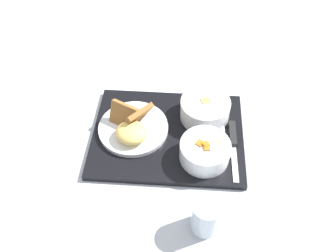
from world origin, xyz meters
TOP-DOWN VIEW (x-y plane):
  - ground_plane at (0.00, 0.00)m, footprint 4.00×4.00m
  - serving_tray at (0.00, 0.00)m, footprint 0.43×0.34m
  - bowl_salad at (-0.10, 0.07)m, footprint 0.13×0.13m
  - bowl_soup at (-0.10, -0.07)m, footprint 0.14×0.14m
  - plate_main at (0.10, 0.01)m, footprint 0.19×0.19m
  - knife at (-0.18, 0.00)m, footprint 0.03×0.19m
  - spoon at (-0.15, 0.02)m, footprint 0.04×0.17m
  - glass_water at (-0.12, 0.25)m, footprint 0.07×0.07m

SIDE VIEW (x-z plane):
  - ground_plane at x=0.00m, z-range 0.00..0.00m
  - serving_tray at x=0.00m, z-range 0.00..0.02m
  - spoon at x=-0.15m, z-range 0.02..0.03m
  - knife at x=-0.18m, z-range 0.02..0.03m
  - plate_main at x=0.10m, z-range 0.00..0.08m
  - glass_water at x=-0.12m, z-range -0.01..0.09m
  - bowl_salad at x=-0.10m, z-range 0.02..0.08m
  - bowl_soup at x=-0.10m, z-range 0.02..0.09m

